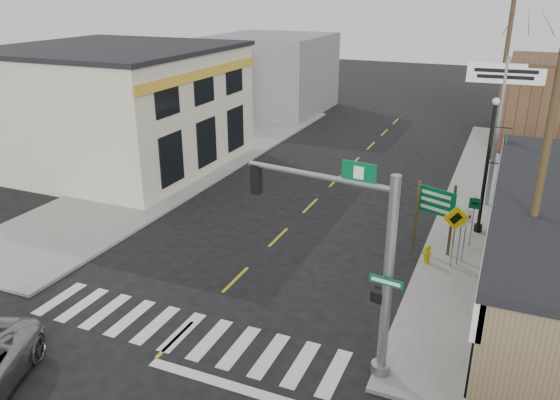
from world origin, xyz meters
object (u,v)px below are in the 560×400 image
at_px(fire_hydrant, 427,253).
at_px(utility_pole_far, 503,72).
at_px(guide_sign, 435,208).
at_px(dance_center_sign, 502,96).
at_px(traffic_signal_pole, 362,253).
at_px(lamp_post, 490,157).
at_px(utility_pole_near, 536,203).

distance_m(fire_hydrant, utility_pole_far, 16.39).
height_order(guide_sign, utility_pole_far, utility_pole_far).
xyz_separation_m(guide_sign, dance_center_sign, (1.74, 6.37, 3.44)).
bearing_deg(traffic_signal_pole, fire_hydrant, 91.43).
height_order(lamp_post, dance_center_sign, dance_center_sign).
relative_size(fire_hydrant, utility_pole_far, 0.07).
bearing_deg(guide_sign, utility_pole_far, 106.65).
bearing_deg(dance_center_sign, lamp_post, -94.40).
xyz_separation_m(traffic_signal_pole, utility_pole_near, (4.01, 3.06, 0.90)).
bearing_deg(utility_pole_near, fire_hydrant, 127.87).
distance_m(guide_sign, utility_pole_near, 6.49).
relative_size(guide_sign, utility_pole_near, 0.34).
bearing_deg(utility_pole_far, utility_pole_near, -89.15).
relative_size(traffic_signal_pole, guide_sign, 2.02).
distance_m(traffic_signal_pole, lamp_post, 11.25).
bearing_deg(lamp_post, dance_center_sign, 64.97).
height_order(traffic_signal_pole, utility_pole_far, utility_pole_far).
bearing_deg(guide_sign, fire_hydrant, -67.63).
bearing_deg(fire_hydrant, traffic_signal_pole, -96.46).
xyz_separation_m(fire_hydrant, utility_pole_far, (1.46, 15.56, 4.92)).
bearing_deg(fire_hydrant, guide_sign, 90.00).
relative_size(dance_center_sign, utility_pole_near, 0.82).
height_order(traffic_signal_pole, fire_hydrant, traffic_signal_pole).
relative_size(traffic_signal_pole, utility_pole_far, 0.57).
bearing_deg(lamp_post, traffic_signal_pole, -126.32).
bearing_deg(utility_pole_far, lamp_post, -93.25).
relative_size(guide_sign, dance_center_sign, 0.41).
bearing_deg(utility_pole_far, traffic_signal_pole, -99.92).
height_order(guide_sign, utility_pole_near, utility_pole_near).
bearing_deg(guide_sign, lamp_post, 82.37).
bearing_deg(lamp_post, guide_sign, -143.67).
distance_m(utility_pole_near, utility_pole_far, 19.72).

